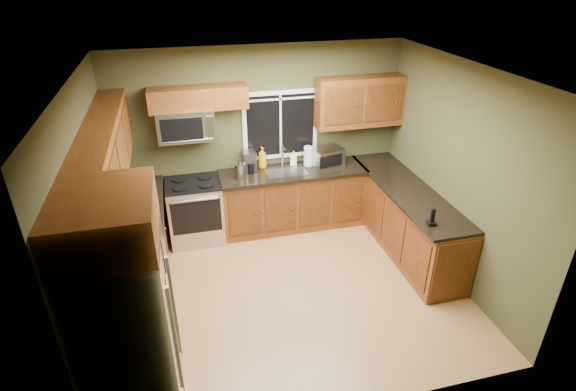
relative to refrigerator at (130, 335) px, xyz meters
name	(u,v)px	position (x,y,z in m)	size (l,w,h in m)	color
floor	(291,289)	(1.74, 1.30, -0.90)	(4.20, 4.20, 0.00)	olive
ceiling	(292,73)	(1.74, 1.30, 1.80)	(4.20, 4.20, 0.00)	white
back_wall	(261,139)	(1.74, 3.10, 0.45)	(4.20, 4.20, 0.00)	#3D3E22
front_wall	(349,298)	(1.74, -0.50, 0.45)	(4.20, 4.20, 0.00)	#3D3E22
left_wall	(93,218)	(-0.36, 1.30, 0.45)	(3.60, 3.60, 0.00)	#3D3E22
right_wall	(457,175)	(3.84, 1.30, 0.45)	(3.60, 3.60, 0.00)	#3D3E22
window	(281,125)	(2.04, 3.08, 0.65)	(1.12, 0.03, 1.02)	white
base_cabinets_left	(139,259)	(-0.06, 1.78, -0.45)	(0.60, 2.65, 0.90)	brown
countertop_left	(135,226)	(-0.04, 1.78, 0.02)	(0.65, 2.65, 0.04)	black
base_cabinets_back	(293,199)	(2.15, 2.80, -0.45)	(2.17, 0.60, 0.90)	brown
countertop_back	(293,172)	(2.15, 2.78, 0.02)	(2.17, 0.65, 0.04)	black
base_cabinets_peninsula	(405,219)	(3.54, 1.84, -0.45)	(0.60, 2.52, 0.90)	brown
countertop_peninsula	(407,189)	(3.51, 1.85, 0.02)	(0.65, 2.50, 0.04)	black
upper_cabinets_left	(106,153)	(-0.20, 1.78, 0.96)	(0.33, 2.65, 0.72)	brown
upper_cabinets_back_left	(198,98)	(0.89, 2.94, 1.17)	(1.30, 0.33, 0.30)	brown
upper_cabinets_back_right	(359,102)	(3.19, 2.94, 0.96)	(1.30, 0.33, 0.72)	brown
upper_cabinet_over_fridge	(104,220)	(0.00, 0.00, 1.13)	(0.72, 0.90, 0.38)	brown
refrigerator	(130,335)	(0.00, 0.00, 0.00)	(0.74, 0.90, 1.80)	#B7B7BC
range	(196,211)	(0.69, 2.77, -0.43)	(0.76, 0.69, 0.94)	#B7B7BC
microwave	(186,125)	(0.69, 2.91, 0.83)	(0.76, 0.41, 0.42)	#B7B7BC
sink	(285,170)	(2.04, 2.79, 0.05)	(0.60, 0.42, 0.36)	slate
toaster_oven	(327,157)	(2.70, 2.84, 0.18)	(0.50, 0.42, 0.27)	#B7B7BC
coffee_maker	(250,162)	(1.53, 2.93, 0.18)	(0.19, 0.26, 0.31)	slate
kettle	(240,170)	(1.36, 2.71, 0.17)	(0.19, 0.19, 0.28)	#B7B7BC
paper_towel_roll	(308,156)	(2.42, 2.91, 0.19)	(0.17, 0.17, 0.33)	white
soap_bottle_a	(262,157)	(1.74, 3.00, 0.20)	(0.12, 0.13, 0.32)	#C18912
soap_bottle_b	(294,158)	(2.22, 3.00, 0.14)	(0.09, 0.10, 0.21)	white
cordless_phone	(432,220)	(3.34, 0.91, 0.10)	(0.11, 0.11, 0.21)	black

